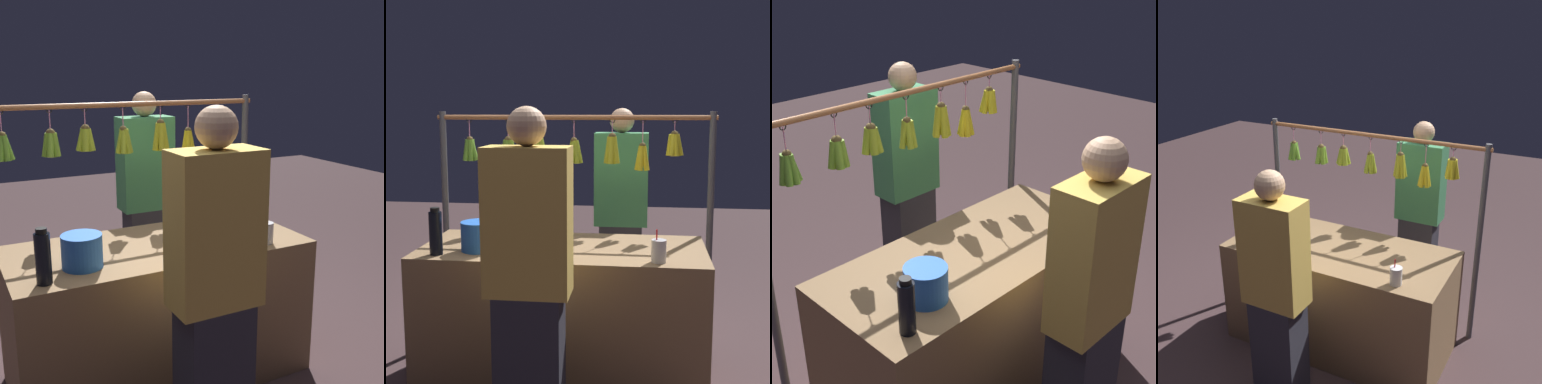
% 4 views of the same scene
% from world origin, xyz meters
% --- Properties ---
extents(ground_plane, '(12.00, 12.00, 0.00)m').
position_xyz_m(ground_plane, '(0.00, 0.00, 0.00)').
color(ground_plane, '#473335').
extents(market_counter, '(1.66, 0.74, 0.81)m').
position_xyz_m(market_counter, '(0.00, 0.00, 0.41)').
color(market_counter, olive).
rests_on(market_counter, ground).
extents(display_rack, '(1.85, 0.12, 1.60)m').
position_xyz_m(display_rack, '(0.00, -0.50, 1.17)').
color(display_rack, '#4C4C51').
rests_on(display_rack, ground).
extents(water_bottle, '(0.07, 0.07, 0.26)m').
position_xyz_m(water_bottle, '(0.67, 0.26, 0.94)').
color(water_bottle, black).
rests_on(water_bottle, market_counter).
extents(blue_bucket, '(0.20, 0.20, 0.17)m').
position_xyz_m(blue_bucket, '(0.46, 0.14, 0.90)').
color(blue_bucket, blue).
rests_on(blue_bucket, market_counter).
extents(drink_cup, '(0.08, 0.08, 0.18)m').
position_xyz_m(drink_cup, '(-0.55, 0.27, 0.87)').
color(drink_cup, silver).
rests_on(drink_cup, market_counter).
extents(vendor_person, '(0.38, 0.21, 1.62)m').
position_xyz_m(vendor_person, '(-0.30, -0.89, 0.80)').
color(vendor_person, '#2D2D38').
rests_on(vendor_person, ground).
extents(customer_person, '(0.39, 0.21, 1.63)m').
position_xyz_m(customer_person, '(0.05, 0.73, 0.80)').
color(customer_person, '#2D2D38').
rests_on(customer_person, ground).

